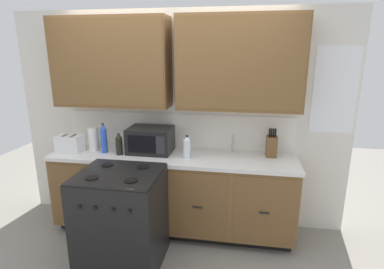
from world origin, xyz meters
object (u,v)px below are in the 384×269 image
object	(u,v)px
microwave	(150,140)
bottle_dark	(119,144)
paper_towel_roll	(94,139)
bottle_clear	(187,147)
stove_range	(122,219)
bottle_blue	(104,138)
toaster	(70,144)
knife_block	(272,146)

from	to	relation	value
microwave	bottle_dark	size ratio (longest dim) A/B	2.02
paper_towel_roll	bottle_clear	size ratio (longest dim) A/B	1.04
stove_range	bottle_blue	xyz separation A→B (m)	(-0.41, 0.59, 0.61)
toaster	knife_block	xyz separation A→B (m)	(2.22, 0.22, 0.02)
microwave	stove_range	bearing A→B (deg)	-97.59
paper_towel_roll	bottle_clear	xyz separation A→B (m)	(1.10, -0.10, -0.01)
knife_block	bottle_dark	world-z (taller)	knife_block
knife_block	paper_towel_roll	distance (m)	1.99
stove_range	bottle_dark	xyz separation A→B (m)	(-0.22, 0.55, 0.56)
bottle_dark	toaster	bearing A→B (deg)	-179.98
bottle_clear	bottle_dark	size ratio (longest dim) A/B	1.05
toaster	paper_towel_roll	distance (m)	0.26
toaster	bottle_blue	bearing A→B (deg)	5.75
toaster	bottle_clear	world-z (taller)	bottle_clear
toaster	bottle_blue	world-z (taller)	bottle_blue
knife_block	stove_range	bearing A→B (deg)	-151.45
toaster	bottle_clear	distance (m)	1.34
bottle_blue	stove_range	bearing A→B (deg)	-55.14
microwave	toaster	size ratio (longest dim) A/B	1.71
bottle_clear	bottle_dark	bearing A→B (deg)	-179.35
knife_block	bottle_blue	distance (m)	1.83
bottle_clear	toaster	bearing A→B (deg)	-179.62
microwave	bottle_clear	size ratio (longest dim) A/B	1.92
toaster	bottle_clear	size ratio (longest dim) A/B	1.12
bottle_dark	bottle_blue	distance (m)	0.20
stove_range	bottle_blue	distance (m)	0.94
stove_range	paper_towel_roll	bearing A→B (deg)	130.83
microwave	bottle_dark	distance (m)	0.34
microwave	bottle_clear	bearing A→B (deg)	-17.26
toaster	bottle_dark	bearing A→B (deg)	0.02
stove_range	knife_block	distance (m)	1.71
bottle_clear	bottle_dark	world-z (taller)	bottle_clear
stove_range	bottle_dark	size ratio (longest dim) A/B	4.01
paper_towel_roll	knife_block	bearing A→B (deg)	3.13
paper_towel_roll	bottle_blue	distance (m)	0.18
knife_block	bottle_dark	distance (m)	1.65
stove_range	paper_towel_roll	world-z (taller)	paper_towel_roll
knife_block	bottle_clear	distance (m)	0.91
bottle_blue	bottle_clear	bearing A→B (deg)	-1.86
bottle_clear	microwave	bearing A→B (deg)	162.74
stove_range	paper_towel_roll	size ratio (longest dim) A/B	3.65
microwave	bottle_blue	distance (m)	0.52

